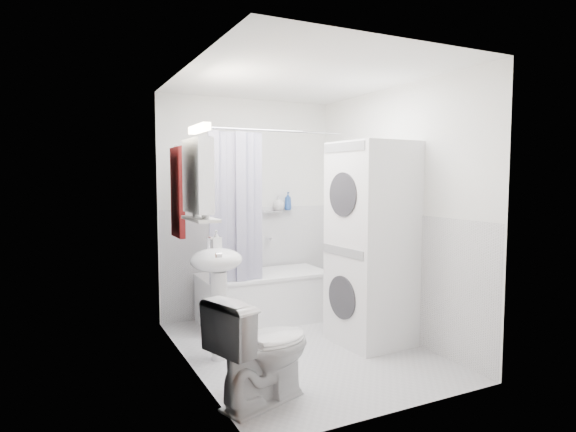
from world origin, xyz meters
name	(u,v)px	position (x,y,z in m)	size (l,w,h in m)	color
floor	(302,349)	(0.00, 0.00, 0.00)	(2.60, 2.60, 0.00)	#BDBDC1
room_walls	(303,183)	(0.00, 0.00, 1.49)	(2.60, 2.60, 2.60)	white
wainscot	(288,277)	(0.00, 0.29, 0.60)	(1.98, 2.58, 2.58)	silver
door	(219,255)	(-0.95, -0.55, 1.00)	(0.05, 2.00, 2.00)	brown
bathtub	(264,295)	(0.02, 0.92, 0.29)	(1.36, 0.65, 0.52)	white
tub_spout	(268,239)	(0.22, 1.25, 0.84)	(0.04, 0.04, 0.12)	silver
curtain_rod	(274,131)	(0.02, 0.66, 2.00)	(0.02, 0.02, 1.54)	silver
shower_curtain	(237,207)	(-0.37, 0.66, 1.25)	(0.55, 0.02, 1.45)	#161345
sink	(217,277)	(-0.75, 0.10, 0.70)	(0.44, 0.37, 1.04)	white
medicine_cabinet	(198,174)	(-0.90, 0.10, 1.57)	(0.13, 0.50, 0.71)	white
shelf	(200,219)	(-0.89, 0.10, 1.20)	(0.18, 0.54, 0.03)	silver
shower_caddy	(273,212)	(0.27, 1.24, 1.15)	(0.22, 0.06, 0.02)	silver
towel	(178,190)	(-0.94, 0.66, 1.42)	(0.07, 0.35, 0.84)	maroon
washer_dryer	(373,243)	(0.68, -0.11, 0.93)	(0.70, 0.69, 1.86)	white
toilet	(262,349)	(-0.72, -0.78, 0.37)	(0.42, 0.76, 0.74)	white
soap_pump	(216,246)	(-0.71, 0.25, 0.95)	(0.08, 0.17, 0.08)	gray
shelf_bottle	(206,214)	(-0.89, -0.05, 1.25)	(0.07, 0.18, 0.07)	gray
shelf_cup	(196,210)	(-0.89, 0.22, 1.26)	(0.10, 0.09, 0.10)	gray
shampoo_a	(279,205)	(0.35, 1.24, 1.23)	(0.13, 0.17, 0.13)	gray
shampoo_b	(288,207)	(0.47, 1.24, 1.20)	(0.08, 0.21, 0.08)	#254C97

